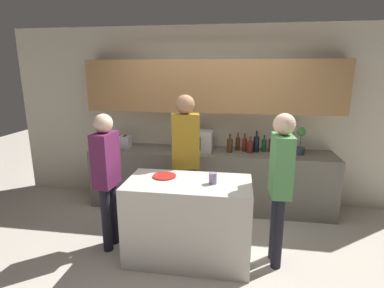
% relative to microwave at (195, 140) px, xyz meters
% --- Properties ---
extents(ground_plane, '(14.00, 14.00, 0.00)m').
position_rel_microwave_xyz_m(ground_plane, '(0.23, -1.41, -1.03)').
color(ground_plane, beige).
extents(back_wall, '(6.40, 0.40, 2.70)m').
position_rel_microwave_xyz_m(back_wall, '(0.23, 0.25, 0.50)').
color(back_wall, beige).
rests_on(back_wall, ground_plane).
extents(back_counter, '(3.60, 0.62, 0.88)m').
position_rel_microwave_xyz_m(back_counter, '(0.23, -0.02, -0.59)').
color(back_counter, '#6B665B').
rests_on(back_counter, ground_plane).
extents(kitchen_island, '(1.34, 0.69, 0.90)m').
position_rel_microwave_xyz_m(kitchen_island, '(0.13, -1.35, -0.58)').
color(kitchen_island, beige).
rests_on(kitchen_island, ground_plane).
extents(microwave, '(0.52, 0.39, 0.30)m').
position_rel_microwave_xyz_m(microwave, '(0.00, 0.00, 0.00)').
color(microwave, '#B7BABC').
rests_on(microwave, back_counter).
extents(toaster, '(0.26, 0.16, 0.18)m').
position_rel_microwave_xyz_m(toaster, '(-1.15, 0.00, -0.06)').
color(toaster, silver).
rests_on(toaster, back_counter).
extents(potted_plant, '(0.14, 0.14, 0.40)m').
position_rel_microwave_xyz_m(potted_plant, '(1.51, 0.00, 0.05)').
color(potted_plant, '#333D4C').
rests_on(potted_plant, back_counter).
extents(bottle_0, '(0.09, 0.09, 0.27)m').
position_rel_microwave_xyz_m(bottle_0, '(0.52, -0.04, -0.05)').
color(bottle_0, '#472814').
rests_on(bottle_0, back_counter).
extents(bottle_1, '(0.07, 0.07, 0.27)m').
position_rel_microwave_xyz_m(bottle_1, '(0.63, 0.10, -0.05)').
color(bottle_1, '#472814').
rests_on(bottle_1, back_counter).
extents(bottle_2, '(0.07, 0.07, 0.27)m').
position_rel_microwave_xyz_m(bottle_2, '(0.73, 0.05, -0.05)').
color(bottle_2, maroon).
rests_on(bottle_2, back_counter).
extents(bottle_3, '(0.09, 0.09, 0.24)m').
position_rel_microwave_xyz_m(bottle_3, '(0.81, -0.02, -0.06)').
color(bottle_3, maroon).
rests_on(bottle_3, back_counter).
extents(bottle_4, '(0.09, 0.09, 0.31)m').
position_rel_microwave_xyz_m(bottle_4, '(0.90, 0.05, -0.03)').
color(bottle_4, black).
rests_on(bottle_4, back_counter).
extents(bottle_5, '(0.07, 0.07, 0.25)m').
position_rel_microwave_xyz_m(bottle_5, '(1.01, 0.08, -0.06)').
color(bottle_5, '#194723').
rests_on(bottle_5, back_counter).
extents(bottle_6, '(0.08, 0.08, 0.26)m').
position_rel_microwave_xyz_m(bottle_6, '(1.12, 0.09, -0.05)').
color(bottle_6, maroon).
rests_on(bottle_6, back_counter).
extents(bottle_7, '(0.07, 0.07, 0.26)m').
position_rel_microwave_xyz_m(bottle_7, '(1.20, -0.06, -0.05)').
color(bottle_7, silver).
rests_on(bottle_7, back_counter).
extents(plate_on_island, '(0.26, 0.26, 0.01)m').
position_rel_microwave_xyz_m(plate_on_island, '(-0.16, -1.25, -0.12)').
color(plate_on_island, red).
rests_on(plate_on_island, kitchen_island).
extents(cup_0, '(0.08, 0.08, 0.12)m').
position_rel_microwave_xyz_m(cup_0, '(0.39, -1.37, -0.07)').
color(cup_0, gray).
rests_on(cup_0, kitchen_island).
extents(person_left, '(0.21, 0.35, 1.60)m').
position_rel_microwave_xyz_m(person_left, '(-0.82, -1.29, -0.09)').
color(person_left, black).
rests_on(person_left, ground_plane).
extents(person_center, '(0.22, 0.35, 1.65)m').
position_rel_microwave_xyz_m(person_center, '(1.07, -1.31, -0.05)').
color(person_center, black).
rests_on(person_center, ground_plane).
extents(person_right, '(0.37, 0.26, 1.77)m').
position_rel_microwave_xyz_m(person_right, '(-0.01, -0.75, 0.03)').
color(person_right, black).
rests_on(person_right, ground_plane).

